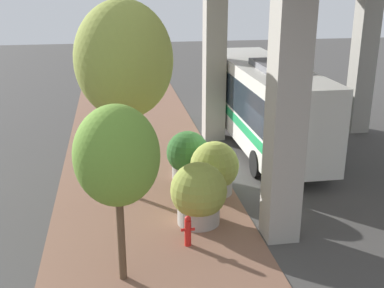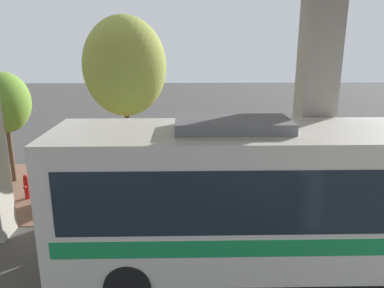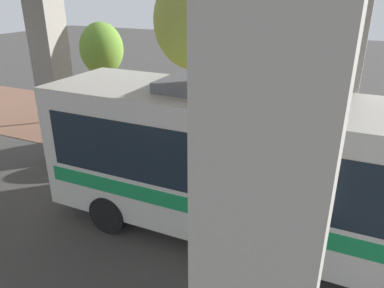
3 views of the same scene
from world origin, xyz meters
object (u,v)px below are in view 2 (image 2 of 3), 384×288
Objects in this scene: planter_middle at (110,190)px; street_tree_near at (4,103)px; street_tree_far at (125,67)px; planter_front at (56,179)px; bus at (274,192)px; fire_hydrant at (27,187)px; planter_back at (156,182)px.

planter_middle is 0.42× the size of street_tree_near.
street_tree_near is 0.68× the size of street_tree_far.
planter_front is 2.20m from planter_middle.
bus is 2.33× the size of street_tree_near.
fire_hydrant is 0.50× the size of planter_middle.
street_tree_near reaches higher than planter_back.
street_tree_far is (-1.95, 2.23, 3.63)m from planter_front.
planter_back is at bearing -140.85° from bus.
planter_middle is 0.29× the size of street_tree_far.
planter_middle reaches higher than fire_hydrant.
street_tree_far is at bearing -151.05° from planter_back.
planter_middle is 4.66m from street_tree_far.
planter_middle is at bearing -4.51° from street_tree_far.
bus is at bearing 59.86° from fire_hydrant.
planter_middle is at bearing -64.28° from planter_back.
fire_hydrant is 0.21× the size of street_tree_near.
street_tree_near is at bearing -132.95° from planter_front.
planter_middle is at bearing 65.84° from planter_front.
planter_front is 1.04× the size of planter_middle.
bus is 11.16× the size of fire_hydrant.
fire_hydrant is 0.51× the size of planter_back.
planter_middle reaches higher than planter_back.
planter_front reaches higher than fire_hydrant.
street_tree_near reaches higher than fire_hydrant.
fire_hydrant is 1.43m from planter_front.
planter_front is 0.44× the size of street_tree_near.
fire_hydrant is at bearing -67.67° from street_tree_far.
planter_front is 4.69m from street_tree_far.
planter_back is 4.43m from street_tree_far.
bus is 5.71× the size of planter_back.
bus reaches higher than planter_middle.
street_tree_far is at bearing -144.30° from bus.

